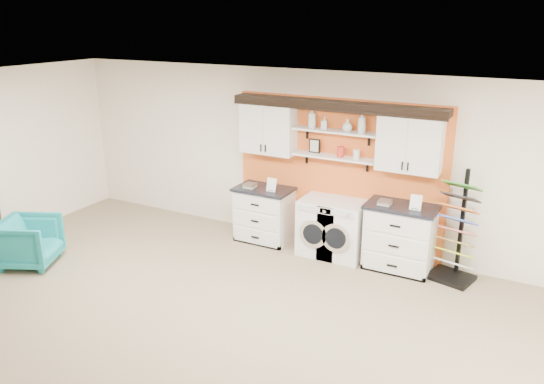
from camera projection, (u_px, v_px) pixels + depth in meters
The scene contains 21 objects.
ceiling at pixel (173, 112), 4.47m from camera, with size 10.00×10.00×0.00m, color white.
wall_back at pixel (339, 162), 8.26m from camera, with size 10.00×10.00×0.00m, color #F1E3D0.
accent_panel at pixel (337, 175), 8.30m from camera, with size 3.40×0.07×2.40m, color orange.
upper_cabinet_left at pixel (269, 127), 8.44m from camera, with size 0.90×0.35×0.84m.
upper_cabinet_right at pixel (410, 143), 7.44m from camera, with size 0.90×0.35×0.84m.
shelf_lower at pixel (334, 157), 8.05m from camera, with size 1.32×0.28×0.03m, color white.
shelf_upper at pixel (335, 131), 7.93m from camera, with size 1.32×0.28×0.03m, color white.
crown_molding at pixel (336, 105), 7.81m from camera, with size 3.30×0.41×0.13m.
picture_frame at pixel (314, 146), 8.21m from camera, with size 0.18×0.02×0.22m.
canister_red at pixel (341, 152), 7.98m from camera, with size 0.11×0.11×0.16m, color red.
canister_cream at pixel (356, 154), 7.87m from camera, with size 0.10×0.10×0.14m, color silver.
base_cabinet_left at pixel (264, 214), 8.76m from camera, with size 0.93×0.66×0.91m.
base_cabinet_right at pixel (400, 237), 7.75m from camera, with size 1.01×0.66×0.99m.
washer at pixel (322, 226), 8.31m from camera, with size 0.64×0.71×0.89m.
dryer at pixel (344, 230), 8.14m from camera, with size 0.64×0.71×0.90m.
sample_rack at pixel (455, 245), 7.42m from camera, with size 0.68×0.61×1.60m.
armchair at pixel (29, 242), 7.92m from camera, with size 0.77×0.80×0.72m, color teal.
soap_bottle_a at pixel (312, 118), 8.04m from camera, with size 0.12×0.12×0.31m, color silver.
soap_bottle_b at pixel (324, 123), 7.97m from camera, with size 0.08×0.09×0.19m, color silver.
soap_bottle_c at pixel (347, 125), 7.81m from camera, with size 0.15×0.15×0.19m, color silver.
soap_bottle_d at pixel (362, 122), 7.69m from camera, with size 0.12×0.12×0.32m, color silver.
Camera 1 is at (2.83, -3.54, 3.58)m, focal length 35.00 mm.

